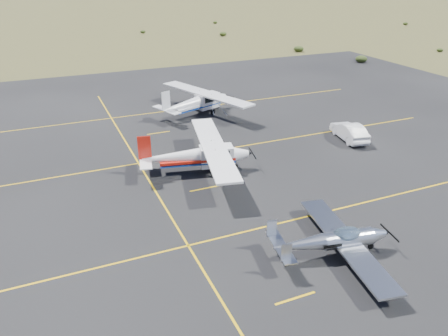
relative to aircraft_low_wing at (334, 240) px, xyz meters
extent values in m
plane|color=#383D1C|center=(-0.35, 1.56, -0.86)|extent=(1600.00, 1600.00, 0.00)
cube|color=black|center=(-0.35, 8.56, -0.86)|extent=(72.00, 72.00, 0.02)
cube|color=silver|center=(0.61, -0.10, -0.18)|extent=(2.71, 8.34, 0.11)
ellipsoid|color=#99BFD8|center=(0.61, -0.10, 0.26)|extent=(1.63, 1.10, 0.75)
cube|color=silver|center=(-2.73, 0.47, 0.08)|extent=(1.10, 2.81, 0.05)
cube|color=silver|center=(-3.04, -0.49, 0.49)|extent=(0.51, 0.14, 0.91)
cube|color=silver|center=(-2.69, 1.49, 0.49)|extent=(0.51, 0.14, 0.91)
cylinder|color=black|center=(2.05, -0.35, -0.70)|extent=(0.32, 0.13, 0.31)
cylinder|color=black|center=(0.24, -1.16, -0.67)|extent=(0.38, 0.16, 0.37)
cylinder|color=black|center=(0.61, 1.01, -0.67)|extent=(0.38, 0.16, 0.37)
cube|color=white|center=(-1.59, 11.32, 0.22)|extent=(2.46, 1.63, 1.39)
cube|color=white|center=(-1.79, 11.36, 0.94)|extent=(3.95, 11.37, 0.14)
cube|color=black|center=(-1.59, 11.32, 0.51)|extent=(1.86, 1.54, 0.56)
cube|color=red|center=(-2.89, 11.60, 0.12)|extent=(5.27, 2.26, 0.18)
cube|color=red|center=(-6.30, 12.35, 1.20)|extent=(0.87, 0.26, 1.64)
cube|color=white|center=(-6.30, 12.35, 0.38)|extent=(1.45, 3.37, 0.06)
cylinder|color=black|center=(-0.29, 11.04, -0.67)|extent=(0.38, 0.18, 0.37)
cylinder|color=black|center=(-2.12, 10.33, -0.63)|extent=(0.47, 0.23, 0.45)
cylinder|color=black|center=(-1.66, 12.44, -0.63)|extent=(0.47, 0.23, 0.45)
cube|color=silver|center=(2.63, 23.89, 0.24)|extent=(2.56, 1.92, 1.40)
cube|color=silver|center=(2.44, 23.82, 0.97)|extent=(5.50, 11.29, 0.15)
cube|color=black|center=(2.63, 23.89, 0.53)|extent=(1.99, 1.74, 0.57)
cube|color=silver|center=(1.36, 23.42, 0.14)|extent=(5.30, 2.95, 0.19)
cube|color=silver|center=(-1.95, 22.19, 1.23)|extent=(0.85, 0.38, 1.66)
cube|color=silver|center=(-1.95, 22.19, 0.40)|extent=(1.89, 3.39, 0.06)
cylinder|color=black|center=(3.90, 24.37, -0.67)|extent=(0.39, 0.23, 0.37)
cylinder|color=black|center=(2.72, 22.76, -0.62)|extent=(0.48, 0.29, 0.46)
cylinder|color=black|center=(1.96, 24.81, -0.62)|extent=(0.48, 0.29, 0.46)
imported|color=white|center=(10.57, 12.46, -0.15)|extent=(2.23, 4.44, 1.40)
camera|label=1|loc=(-11.95, -14.18, 12.29)|focal=35.00mm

